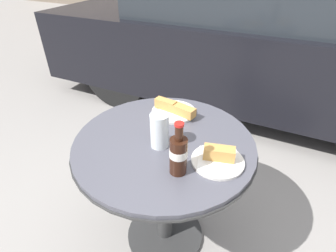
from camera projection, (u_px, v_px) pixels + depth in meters
ground_plane at (165, 234)px, 1.53m from camera, size 30.00×30.00×0.00m
bistro_table at (164, 167)px, 1.23m from camera, size 0.80×0.80×0.69m
cola_bottle_left at (178, 154)px, 0.94m from camera, size 0.07×0.07×0.22m
drinking_glass at (159, 132)px, 1.08m from camera, size 0.08×0.08×0.15m
lunch_plate_near at (174, 110)px, 1.32m from camera, size 0.24×0.22×0.06m
lunch_plate_far at (218, 158)px, 1.02m from camera, size 0.21×0.21×0.06m
parked_car at (273, 41)px, 2.59m from camera, size 4.47×1.79×1.28m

